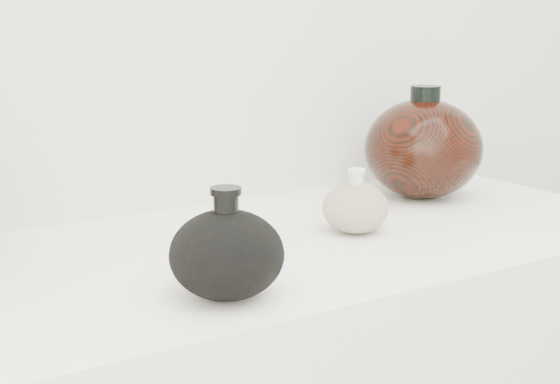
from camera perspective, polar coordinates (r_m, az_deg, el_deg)
black_gourd_vase at (r=0.87m, az=-3.92°, el=-4.51°), size 0.13×0.13×0.13m
cream_gourd_vase at (r=1.14m, az=5.53°, el=-1.10°), size 0.11×0.11×0.09m
right_round_pot at (r=1.36m, az=10.43°, el=3.17°), size 0.27×0.27×0.19m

